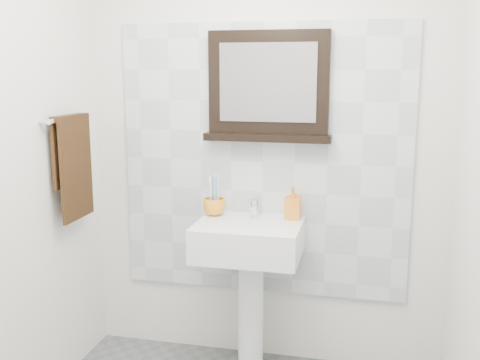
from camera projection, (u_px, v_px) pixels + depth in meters
name	position (u px, v px, depth m)	size (l,w,h in m)	color
back_wall	(263.00, 144.00, 3.09)	(2.00, 0.01, 2.50)	silver
front_wall	(32.00, 300.00, 0.98)	(2.00, 0.01, 2.50)	silver
splashback	(263.00, 162.00, 3.10)	(1.60, 0.02, 1.50)	silver
pedestal_sink	(249.00, 256.00, 2.99)	(0.55, 0.44, 0.96)	white
toothbrush_cup	(214.00, 207.00, 3.09)	(0.12, 0.12, 0.10)	orange
toothbrushes	(215.00, 193.00, 3.08)	(0.05, 0.04, 0.21)	white
soap_dispenser	(293.00, 203.00, 3.00)	(0.08, 0.08, 0.18)	#E6561B
framed_mirror	(268.00, 89.00, 2.99)	(0.69, 0.11, 0.58)	black
towel_bar	(69.00, 119.00, 2.90)	(0.07, 0.40, 0.03)	silver
hand_towel	(73.00, 159.00, 2.93)	(0.06, 0.30, 0.55)	black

